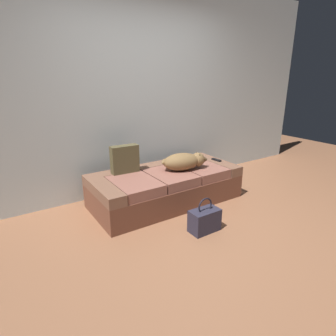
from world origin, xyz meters
name	(u,v)px	position (x,y,z in m)	size (l,w,h in m)	color
ground_plane	(224,239)	(0.00, 0.00, 0.00)	(10.00, 10.00, 0.00)	#946042
back_wall	(138,88)	(0.00, 1.74, 1.40)	(6.40, 0.10, 2.80)	silver
couch	(166,186)	(0.00, 1.07, 0.21)	(1.87, 0.85, 0.42)	brown
dog_tan	(184,161)	(0.22, 0.98, 0.53)	(0.64, 0.37, 0.22)	brown
tv_remote	(216,160)	(0.83, 1.04, 0.43)	(0.04, 0.15, 0.02)	black
throw_pillow	(125,159)	(-0.45, 1.29, 0.59)	(0.34, 0.12, 0.34)	brown
handbag	(205,220)	(-0.06, 0.23, 0.13)	(0.32, 0.18, 0.38)	#2C2A3B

